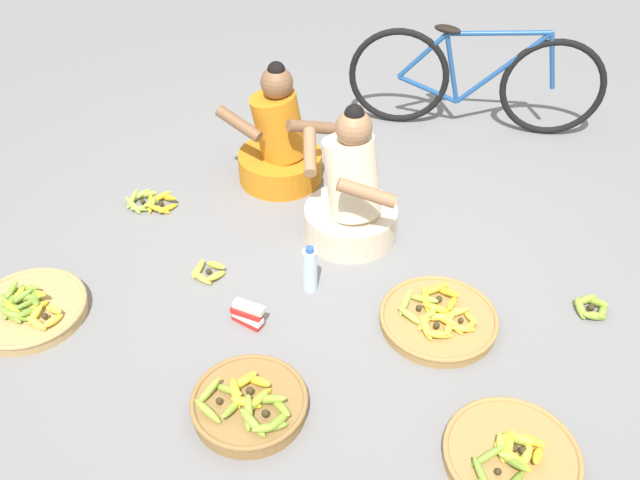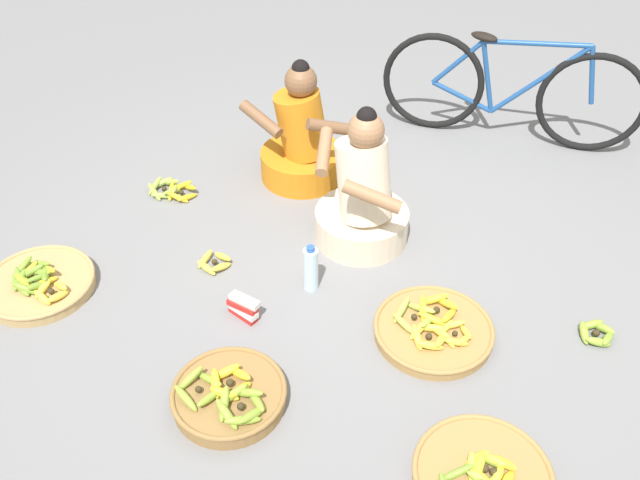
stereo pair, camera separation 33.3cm
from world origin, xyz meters
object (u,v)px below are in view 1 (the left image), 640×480
(banana_basket_front_left, at_px, (250,404))
(loose_bananas_back_right, at_px, (208,272))
(banana_basket_mid_right, at_px, (29,309))
(loose_bananas_near_vendor, at_px, (150,202))
(vendor_woman_behind, at_px, (279,144))
(packet_carton_stack, at_px, (248,315))
(vendor_woman_front, at_px, (351,197))
(banana_basket_back_left, at_px, (438,318))
(bicycle_leaning, at_px, (474,80))
(banana_basket_near_bicycle, at_px, (512,456))
(water_bottle, at_px, (310,270))
(loose_bananas_mid_left, at_px, (592,307))

(banana_basket_front_left, distance_m, loose_bananas_back_right, 0.92)
(banana_basket_mid_right, xyz_separation_m, loose_bananas_near_vendor, (-0.08, 1.00, -0.01))
(vendor_woman_behind, xyz_separation_m, packet_carton_stack, (0.52, -1.15, -0.19))
(banana_basket_front_left, height_order, banana_basket_mid_right, banana_basket_front_left)
(vendor_woman_front, xyz_separation_m, banana_basket_back_left, (0.70, -0.41, -0.22))
(bicycle_leaning, relative_size, banana_basket_front_left, 3.20)
(vendor_woman_behind, xyz_separation_m, banana_basket_near_bicycle, (1.88, -1.28, -0.21))
(banana_basket_back_left, height_order, water_bottle, water_bottle)
(bicycle_leaning, height_order, banana_basket_front_left, bicycle_leaning)
(banana_basket_near_bicycle, relative_size, loose_bananas_back_right, 3.21)
(loose_bananas_mid_left, distance_m, packet_carton_stack, 1.71)
(loose_bananas_near_vendor, relative_size, packet_carton_stack, 1.85)
(banana_basket_back_left, height_order, loose_bananas_mid_left, banana_basket_back_left)
(bicycle_leaning, bearing_deg, loose_bananas_mid_left, -51.10)
(banana_basket_mid_right, distance_m, loose_bananas_back_right, 0.90)
(banana_basket_near_bicycle, distance_m, banana_basket_mid_right, 2.35)
(banana_basket_near_bicycle, xyz_separation_m, loose_bananas_mid_left, (0.10, 1.03, -0.01))
(loose_bananas_mid_left, bearing_deg, bicycle_leaning, 128.90)
(vendor_woman_front, relative_size, banana_basket_mid_right, 1.45)
(bicycle_leaning, relative_size, water_bottle, 5.93)
(banana_basket_front_left, height_order, banana_basket_back_left, banana_basket_front_left)
(banana_basket_front_left, distance_m, loose_bananas_mid_left, 1.76)
(vendor_woman_front, xyz_separation_m, bicycle_leaning, (0.17, 1.48, 0.09))
(vendor_woman_behind, bearing_deg, banana_basket_front_left, -62.61)
(loose_bananas_back_right, bearing_deg, bicycle_leaning, 72.81)
(banana_basket_back_left, bearing_deg, banana_basket_near_bicycle, -46.89)
(banana_basket_mid_right, bearing_deg, bicycle_leaning, 65.88)
(banana_basket_near_bicycle, bearing_deg, loose_bananas_near_vendor, 164.75)
(banana_basket_front_left, xyz_separation_m, loose_bananas_back_right, (-0.68, 0.62, -0.03))
(loose_bananas_near_vendor, bearing_deg, packet_carton_stack, -26.49)
(vendor_woman_behind, xyz_separation_m, banana_basket_back_left, (1.34, -0.71, -0.21))
(vendor_woman_front, distance_m, vendor_woman_behind, 0.71)
(vendor_woman_behind, bearing_deg, packet_carton_stack, -65.62)
(banana_basket_mid_right, distance_m, loose_bananas_near_vendor, 1.01)
(loose_bananas_near_vendor, bearing_deg, bicycle_leaning, 53.58)
(packet_carton_stack, bearing_deg, banana_basket_back_left, 28.62)
(vendor_woman_front, distance_m, loose_bananas_near_vendor, 1.24)
(water_bottle, bearing_deg, banana_basket_front_left, -78.74)
(banana_basket_near_bicycle, bearing_deg, bicycle_leaning, 113.34)
(vendor_woman_front, bearing_deg, bicycle_leaning, 83.48)
(bicycle_leaning, bearing_deg, packet_carton_stack, -97.01)
(loose_bananas_back_right, bearing_deg, packet_carton_stack, -26.35)
(loose_bananas_mid_left, bearing_deg, vendor_woman_front, -178.27)
(bicycle_leaning, bearing_deg, banana_basket_near_bicycle, -66.66)
(bicycle_leaning, distance_m, banana_basket_near_bicycle, 2.71)
(banana_basket_front_left, xyz_separation_m, loose_bananas_near_vendor, (-1.35, 0.96, -0.02))
(vendor_woman_front, xyz_separation_m, banana_basket_front_left, (0.18, -1.29, -0.21))
(vendor_woman_behind, height_order, loose_bananas_near_vendor, vendor_woman_behind)
(bicycle_leaning, distance_m, loose_bananas_mid_left, 1.88)
(vendor_woman_behind, bearing_deg, loose_bananas_near_vendor, -130.09)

